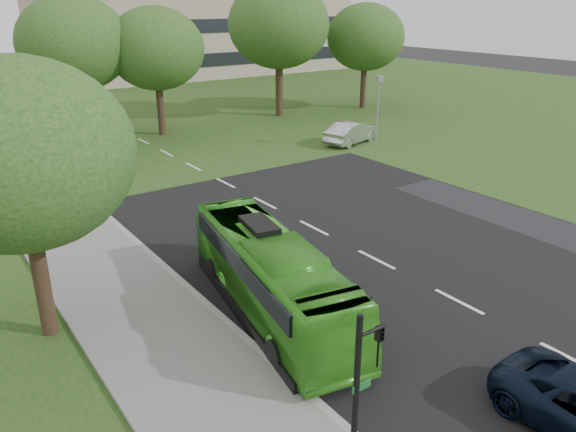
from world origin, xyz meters
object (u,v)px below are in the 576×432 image
object	(u,v)px
traffic_light	(361,396)
bus	(271,276)
camera_pole	(378,102)
tree_side_near	(19,155)
tree_park_e	(366,37)
sedan	(351,132)
tree_park_b	(74,43)
tree_park_d	(279,25)
tree_park_c	(156,49)

from	to	relation	value
traffic_light	bus	bearing A→B (deg)	68.99
camera_pole	tree_side_near	bearing A→B (deg)	-136.93
tree_park_e	bus	xyz separation A→B (m)	(-27.49, -25.87, -5.02)
sedan	tree_park_b	bearing A→B (deg)	36.03
tree_park_e	tree_side_near	size ratio (longest dim) A/B	1.13
tree_park_b	camera_pole	bearing A→B (deg)	-41.80
tree_park_d	tree_park_e	distance (m)	8.76
tree_park_b	traffic_light	xyz separation A→B (m)	(-5.03, -34.89, -4.13)
camera_pole	traffic_light	bearing A→B (deg)	-115.89
bus	sedan	bearing A→B (deg)	52.95
tree_park_c	tree_side_near	bearing A→B (deg)	-120.58
tree_park_d	bus	size ratio (longest dim) A/B	1.18
tree_side_near	camera_pole	bearing A→B (deg)	24.65
tree_park_e	camera_pole	size ratio (longest dim) A/B	1.93
tree_park_c	tree_park_d	xyz separation A→B (m)	(11.36, 1.01, 1.32)
bus	sedan	world-z (taller)	bus
tree_side_near	bus	bearing A→B (deg)	-24.74
bus	camera_pole	xyz separation A→B (m)	(17.83, 13.90, 1.81)
camera_pole	tree_park_d	bearing A→B (deg)	103.75
tree_park_c	bus	distance (m)	27.67
bus	sedan	size ratio (longest dim) A/B	2.01
tree_park_e	sedan	xyz separation A→B (m)	(-10.16, -10.00, -5.56)
tree_park_e	camera_pole	world-z (taller)	tree_park_e
tree_park_b	tree_park_c	xyz separation A→B (m)	(5.22, -1.60, -0.49)
tree_side_near	tree_park_b	bearing A→B (deg)	71.06
tree_park_c	tree_park_e	bearing A→B (deg)	-0.85
tree_park_e	tree_park_c	bearing A→B (deg)	179.15
tree_park_c	traffic_light	world-z (taller)	tree_park_c
tree_park_e	tree_side_near	bearing A→B (deg)	-145.69
tree_park_c	tree_park_e	world-z (taller)	tree_park_e
tree_park_d	sedan	xyz separation A→B (m)	(-1.58, -11.31, -6.77)
traffic_light	tree_park_c	bearing A→B (deg)	72.60
traffic_light	tree_park_d	bearing A→B (deg)	57.50
tree_park_b	bus	world-z (taller)	tree_park_b
tree_park_b	traffic_light	distance (m)	35.50
bus	sedan	distance (m)	23.50
tree_park_d	tree_side_near	bearing A→B (deg)	-135.95
tree_park_b	camera_pole	size ratio (longest dim) A/B	2.06
camera_pole	tree_park_e	bearing A→B (deg)	69.50
sedan	bus	bearing A→B (deg)	116.91
tree_park_e	bus	bearing A→B (deg)	-136.74
tree_park_b	tree_side_near	distance (m)	26.35
sedan	camera_pole	distance (m)	3.10
tree_park_b	tree_side_near	world-z (taller)	tree_park_b
tree_park_c	tree_park_e	size ratio (longest dim) A/B	0.99
tree_park_e	tree_park_d	bearing A→B (deg)	171.32
tree_park_b	tree_park_c	world-z (taller)	tree_park_b
tree_side_near	camera_pole	size ratio (longest dim) A/B	1.71
tree_park_e	traffic_light	distance (m)	44.88
tree_park_d	tree_park_c	bearing A→B (deg)	-174.90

